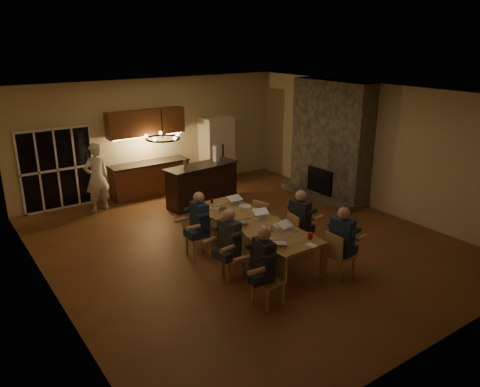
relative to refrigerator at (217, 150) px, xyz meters
name	(u,v)px	position (x,y,z in m)	size (l,w,h in m)	color
floor	(245,242)	(-1.90, -4.15, -1.00)	(9.00, 9.00, 0.00)	brown
back_wall	(153,136)	(-1.90, 0.37, 0.60)	(8.00, 0.04, 3.20)	#D0B293
left_wall	(43,212)	(-5.92, -4.15, 0.60)	(0.04, 9.00, 3.20)	#D0B293
right_wall	(373,147)	(2.12, -4.15, 0.60)	(0.04, 9.00, 3.20)	#D0B293
ceiling	(246,93)	(-1.90, -4.15, 2.22)	(8.00, 9.00, 0.04)	white
french_doors	(58,170)	(-4.60, 0.32, 0.05)	(1.86, 0.08, 2.10)	black
fireplace	(330,140)	(1.80, -2.95, 0.60)	(0.58, 2.50, 3.20)	#6E6757
kitchenette	(149,153)	(-2.20, 0.05, 0.20)	(2.24, 0.68, 2.40)	brown
refrigerator	(217,150)	(0.00, 0.00, 0.00)	(0.90, 0.68, 2.00)	beige
dining_table	(252,239)	(-2.16, -4.76, -0.62)	(1.10, 3.20, 0.75)	#AE7845
bar_island	(202,185)	(-1.40, -1.48, -0.46)	(2.02, 0.68, 1.08)	black
chair_left_near	(268,280)	(-3.02, -6.38, -0.55)	(0.44, 0.44, 0.89)	tan
chair_left_mid	(235,256)	(-2.98, -5.33, -0.55)	(0.44, 0.44, 0.89)	tan
chair_left_far	(198,236)	(-3.08, -4.17, -0.55)	(0.44, 0.44, 0.89)	tan
chair_right_near	(341,254)	(-1.32, -6.39, -0.55)	(0.44, 0.44, 0.89)	tan
chair_right_mid	(301,234)	(-1.27, -5.25, -0.55)	(0.44, 0.44, 0.89)	tan
chair_right_far	(266,218)	(-1.34, -4.18, -0.55)	(0.44, 0.44, 0.89)	tan
person_left_near	(264,266)	(-3.06, -6.31, -0.31)	(0.60, 0.60, 1.38)	#252730
person_right_near	(342,243)	(-1.32, -6.40, -0.31)	(0.60, 0.60, 1.38)	navy
person_left_mid	(229,244)	(-3.06, -5.28, -0.31)	(0.60, 0.60, 1.38)	#3C4247
person_right_mid	(300,222)	(-1.30, -5.23, -0.31)	(0.60, 0.60, 1.38)	#252730
person_left_far	(200,225)	(-3.03, -4.15, -0.31)	(0.60, 0.60, 1.38)	navy
standing_person	(97,177)	(-3.84, -0.39, -0.11)	(0.65, 0.43, 1.79)	white
chandelier	(163,138)	(-4.17, -5.06, 1.75)	(0.56, 0.56, 0.03)	black
laptop_a	(278,238)	(-2.40, -5.85, -0.14)	(0.32, 0.28, 0.23)	silver
laptop_b	(289,226)	(-1.88, -5.57, -0.14)	(0.32, 0.28, 0.23)	silver
laptop_c	(239,218)	(-2.43, -4.67, -0.14)	(0.32, 0.28, 0.23)	silver
laptop_d	(263,214)	(-1.90, -4.76, -0.14)	(0.32, 0.28, 0.23)	silver
laptop_e	(217,203)	(-2.33, -3.70, -0.14)	(0.32, 0.28, 0.23)	silver
laptop_f	(237,200)	(-1.84, -3.76, -0.14)	(0.32, 0.28, 0.23)	silver
mug_front	(263,228)	(-2.25, -5.25, -0.20)	(0.08, 0.08, 0.10)	white
mug_mid	(241,209)	(-2.01, -4.15, -0.20)	(0.07, 0.07, 0.10)	white
mug_back	(217,211)	(-2.48, -3.94, -0.20)	(0.09, 0.09, 0.10)	white
redcup_near	(310,236)	(-1.78, -6.04, -0.19)	(0.09, 0.09, 0.12)	#AE150B
redcup_mid	(228,217)	(-2.52, -4.40, -0.19)	(0.10, 0.10, 0.12)	#AE150B
can_silver	(272,229)	(-2.15, -5.38, -0.19)	(0.06, 0.06, 0.12)	#B2B2B7
can_cola	(212,201)	(-2.25, -3.36, -0.19)	(0.06, 0.06, 0.12)	#3F0F0C
can_right	(259,211)	(-1.77, -4.49, -0.19)	(0.07, 0.07, 0.12)	#B2B2B7
plate_near	(279,225)	(-1.86, -5.23, -0.24)	(0.23, 0.23, 0.02)	white
plate_left	(268,241)	(-2.48, -5.68, -0.24)	(0.27, 0.27, 0.02)	white
plate_far	(245,206)	(-1.77, -3.98, -0.24)	(0.26, 0.26, 0.02)	white
notepad	(312,245)	(-1.96, -6.27, -0.24)	(0.14, 0.20, 0.01)	white
bar_bottle	(185,164)	(-1.93, -1.54, 0.20)	(0.08, 0.08, 0.24)	#99999E
bar_blender	(216,153)	(-0.87, -1.37, 0.29)	(0.14, 0.14, 0.43)	silver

